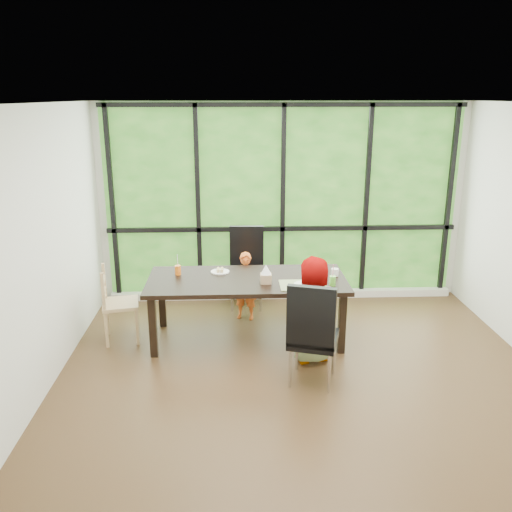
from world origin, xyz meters
name	(u,v)px	position (x,y,z in m)	size (l,w,h in m)	color
ground	(300,372)	(0.00, 0.00, 0.00)	(5.00, 5.00, 0.00)	black
back_wall	(282,203)	(0.00, 2.25, 1.35)	(5.00, 5.00, 0.00)	silver
foliage_backdrop	(282,203)	(0.00, 2.23, 1.35)	(4.80, 0.02, 2.65)	#204F17
window_mullions	(283,204)	(0.00, 2.19, 1.35)	(4.80, 0.06, 2.65)	black
window_sill	(282,294)	(0.00, 2.15, 0.05)	(4.80, 0.12, 0.10)	silver
dining_table	(247,309)	(-0.53, 0.84, 0.38)	(2.28, 1.01, 0.75)	black
chair_window_leather	(246,268)	(-0.51, 1.85, 0.54)	(0.46, 0.46, 1.08)	black
chair_interior_leather	(313,332)	(0.10, -0.17, 0.54)	(0.46, 0.46, 1.08)	black
chair_end_beech	(121,304)	(-2.00, 0.88, 0.45)	(0.42, 0.40, 0.90)	tan
child_toddler	(246,286)	(-0.53, 1.45, 0.44)	(0.32, 0.21, 0.88)	orange
child_older	(312,310)	(0.14, 0.27, 0.58)	(0.57, 0.37, 1.17)	slate
placemat	(302,285)	(0.07, 0.59, 0.75)	(0.49, 0.36, 0.01)	tan
plate_far	(220,272)	(-0.84, 1.08, 0.76)	(0.22, 0.22, 0.01)	white
plate_near	(305,285)	(0.11, 0.59, 0.76)	(0.24, 0.24, 0.02)	white
orange_cup	(178,270)	(-1.33, 1.02, 0.81)	(0.07, 0.07, 0.11)	orange
green_cup	(333,281)	(0.41, 0.56, 0.81)	(0.07, 0.07, 0.11)	#63C439
white_mug	(335,272)	(0.50, 0.89, 0.79)	(0.09, 0.09, 0.09)	white
tissue_box	(266,278)	(-0.32, 0.68, 0.80)	(0.12, 0.12, 0.11)	tan
crepe_rolls_far	(220,270)	(-0.84, 1.08, 0.78)	(0.10, 0.12, 0.04)	tan
crepe_rolls_near	(305,282)	(0.11, 0.59, 0.78)	(0.05, 0.12, 0.04)	tan
straw_white	(178,262)	(-1.33, 1.02, 0.90)	(0.01, 0.01, 0.20)	white
straw_pink	(333,273)	(0.41, 0.56, 0.90)	(0.01, 0.01, 0.20)	pink
tissue	(266,269)	(-0.32, 0.68, 0.91)	(0.12, 0.12, 0.11)	white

